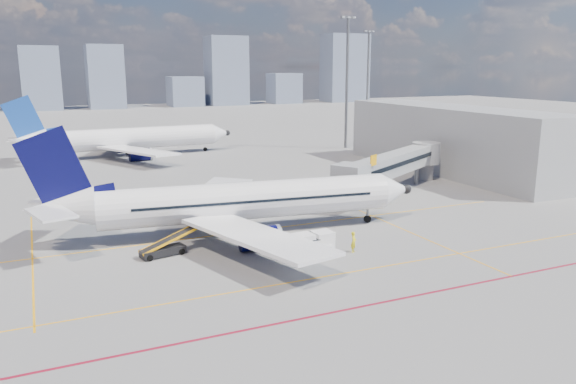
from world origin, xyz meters
The scene contains 13 objects.
ground centered at (0.00, 0.00, 0.00)m, with size 420.00×420.00×0.00m, color gray.
apron_markings centered at (-0.58, -3.91, 0.01)m, with size 90.00×35.12×0.01m.
jet_bridge centered at (23.51, 16.91, 3.74)m, with size 23.55×15.78×6.30m.
terminal_block centered at (39.95, 26.00, 5.00)m, with size 10.00×42.00×10.00m.
floodlight_mast_ne centered at (38.00, 55.00, 13.59)m, with size 3.20×0.61×25.45m.
floodlight_mast_far centered at (65.00, 90.00, 13.59)m, with size 3.20×0.61×25.45m.
distant_skyline centered at (7.61, 190.00, 11.79)m, with size 254.29×15.06×30.70m.
main_aircraft centered at (-2.13, 7.65, 3.22)m, with size 37.79×32.84×11.07m.
second_aircraft centered at (-3.95, 61.72, 3.22)m, with size 39.75×34.62×11.58m.
baggage_tug centered at (2.14, -1.53, 0.82)m, with size 2.47×1.48×1.71m.
cargo_dolly centered at (2.03, -1.32, 1.15)m, with size 3.88×1.86×2.09m.
belt_loader centered at (-9.57, 4.16, 0.58)m, with size 5.62×2.31×2.25m.
ramp_worker centered at (5.80, -1.79, 0.93)m, with size 0.68×0.45×1.86m, color yellow.
Camera 1 is at (-18.94, -42.25, 15.94)m, focal length 35.00 mm.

